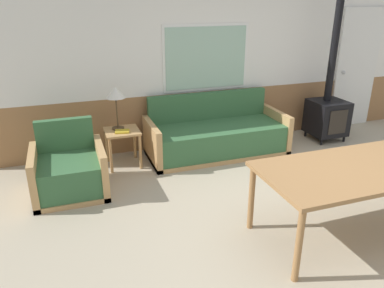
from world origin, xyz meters
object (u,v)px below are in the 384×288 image
at_px(armchair, 69,173).
at_px(dining_table, 366,171).
at_px(couch, 216,137).
at_px(side_table, 122,137).
at_px(table_lamp, 116,94).
at_px(wood_stove, 328,108).

bearing_deg(armchair, dining_table, -37.43).
bearing_deg(couch, armchair, -165.68).
bearing_deg(dining_table, armchair, 146.15).
height_order(couch, armchair, couch).
relative_size(side_table, table_lamp, 0.88).
distance_m(couch, wood_stove, 1.98).
relative_size(armchair, dining_table, 0.40).
xyz_separation_m(couch, table_lamp, (-1.44, 0.11, 0.75)).
bearing_deg(dining_table, table_lamp, 128.92).
distance_m(dining_table, wood_stove, 2.73).
relative_size(armchair, wood_stove, 0.33).
bearing_deg(dining_table, couch, 103.19).
height_order(table_lamp, wood_stove, wood_stove).
bearing_deg(side_table, dining_table, -50.71).
distance_m(side_table, dining_table, 3.10).
distance_m(couch, armchair, 2.22).
distance_m(table_lamp, wood_stove, 3.44).
relative_size(dining_table, wood_stove, 0.82).
height_order(couch, dining_table, couch).
xyz_separation_m(side_table, dining_table, (1.96, -2.39, 0.26)).
distance_m(side_table, table_lamp, 0.60).
xyz_separation_m(dining_table, wood_stove, (1.40, 2.34, -0.14)).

